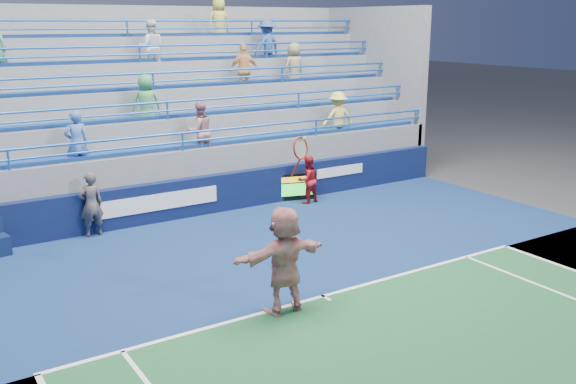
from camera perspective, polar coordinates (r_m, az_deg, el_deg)
ground at (r=12.96m, az=3.15°, el=-9.31°), size 120.00×120.00×0.00m
sponsor_wall at (r=18.14m, az=-8.87°, el=-0.50°), size 18.00×0.32×1.10m
bleacher_stand at (r=21.35m, az=-13.13°, el=4.35°), size 18.00×5.60×6.13m
serve_speed_board at (r=19.61m, az=0.81°, el=0.46°), size 1.21×0.46×0.84m
tennis_player at (r=11.96m, az=-0.33°, el=-6.02°), size 1.92×0.61×3.32m
line_judge at (r=16.94m, az=-17.10°, el=-1.07°), size 0.65×0.45×1.69m
ball_girl at (r=19.24m, az=1.75°, el=1.09°), size 0.73×0.59×1.44m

